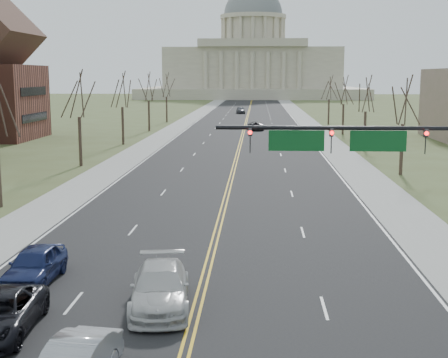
# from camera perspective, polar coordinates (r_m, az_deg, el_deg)

# --- Properties ---
(road) EXTENTS (20.00, 380.00, 0.01)m
(road) POSITION_cam_1_polar(r_m,az_deg,el_deg) (123.84, 2.03, 5.25)
(road) COLOR black
(road) RESTS_ON ground
(cross_road) EXTENTS (120.00, 14.00, 0.01)m
(cross_road) POSITION_cam_1_polar(r_m,az_deg,el_deg) (21.60, -3.49, -15.26)
(cross_road) COLOR black
(cross_road) RESTS_ON ground
(sidewalk_left) EXTENTS (4.00, 380.00, 0.03)m
(sidewalk_left) POSITION_cam_1_polar(r_m,az_deg,el_deg) (124.64, -3.51, 5.27)
(sidewalk_left) COLOR gray
(sidewalk_left) RESTS_ON ground
(sidewalk_right) EXTENTS (4.00, 380.00, 0.03)m
(sidewalk_right) POSITION_cam_1_polar(r_m,az_deg,el_deg) (124.19, 7.60, 5.19)
(sidewalk_right) COLOR gray
(sidewalk_right) RESTS_ON ground
(center_line) EXTENTS (0.42, 380.00, 0.01)m
(center_line) POSITION_cam_1_polar(r_m,az_deg,el_deg) (123.84, 2.03, 5.26)
(center_line) COLOR gold
(center_line) RESTS_ON road
(edge_line_left) EXTENTS (0.15, 380.00, 0.01)m
(edge_line_left) POSITION_cam_1_polar(r_m,az_deg,el_deg) (124.41, -2.50, 5.28)
(edge_line_left) COLOR silver
(edge_line_left) RESTS_ON road
(edge_line_right) EXTENTS (0.15, 380.00, 0.01)m
(edge_line_right) POSITION_cam_1_polar(r_m,az_deg,el_deg) (124.04, 6.58, 5.21)
(edge_line_right) COLOR silver
(edge_line_right) RESTS_ON road
(capitol) EXTENTS (90.00, 60.00, 50.00)m
(capitol) POSITION_cam_1_polar(r_m,az_deg,el_deg) (263.46, 2.65, 10.55)
(capitol) COLOR #BFB89F
(capitol) RESTS_ON ground
(signal_mast) EXTENTS (12.12, 0.44, 7.20)m
(signal_mast) POSITION_cam_1_polar(r_m,az_deg,el_deg) (27.66, 13.76, 2.39)
(signal_mast) COLOR black
(signal_mast) RESTS_ON ground
(tree_r_1) EXTENTS (3.74, 3.74, 8.50)m
(tree_r_1) POSITION_cam_1_polar(r_m,az_deg,el_deg) (59.03, 16.11, 6.67)
(tree_r_1) COLOR #33261E
(tree_r_1) RESTS_ON ground
(tree_l_1) EXTENTS (3.96, 3.96, 9.00)m
(tree_l_1) POSITION_cam_1_polar(r_m,az_deg,el_deg) (64.05, -13.16, 7.33)
(tree_l_1) COLOR #33261E
(tree_l_1) RESTS_ON ground
(tree_r_2) EXTENTS (3.74, 3.74, 8.50)m
(tree_r_2) POSITION_cam_1_polar(r_m,az_deg,el_deg) (78.64, 12.86, 7.40)
(tree_r_2) COLOR #33261E
(tree_r_2) RESTS_ON ground
(tree_l_2) EXTENTS (3.96, 3.96, 9.00)m
(tree_l_2) POSITION_cam_1_polar(r_m,az_deg,el_deg) (83.44, -9.32, 7.88)
(tree_l_2) COLOR #33261E
(tree_l_2) RESTS_ON ground
(tree_r_3) EXTENTS (3.74, 3.74, 8.50)m
(tree_r_3) POSITION_cam_1_polar(r_m,az_deg,el_deg) (98.40, 10.90, 7.83)
(tree_r_3) COLOR #33261E
(tree_r_3) RESTS_ON ground
(tree_l_3) EXTENTS (3.96, 3.96, 9.00)m
(tree_l_3) POSITION_cam_1_polar(r_m,az_deg,el_deg) (103.06, -6.92, 8.21)
(tree_l_3) COLOR #33261E
(tree_l_3) RESTS_ON ground
(tree_r_4) EXTENTS (3.74, 3.74, 8.50)m
(tree_r_4) POSITION_cam_1_polar(r_m,az_deg,el_deg) (118.25, 9.60, 8.11)
(tree_r_4) COLOR #33261E
(tree_r_4) RESTS_ON ground
(tree_l_4) EXTENTS (3.96, 3.96, 9.00)m
(tree_l_4) POSITION_cam_1_polar(r_m,az_deg,el_deg) (122.81, -5.29, 8.42)
(tree_l_4) COLOR #33261E
(tree_l_4) RESTS_ON ground
(car_sb_inner_second) EXTENTS (2.89, 5.78, 1.61)m
(car_sb_inner_second) POSITION_cam_1_polar(r_m,az_deg,el_deg) (24.90, -5.87, -9.85)
(car_sb_inner_second) COLOR #B7B7B7
(car_sb_inner_second) RESTS_ON road
(car_sb_outer_second) EXTENTS (1.89, 4.68, 1.59)m
(car_sb_outer_second) POSITION_cam_1_polar(r_m,az_deg,el_deg) (28.86, -16.92, -7.52)
(car_sb_outer_second) COLOR #151F4C
(car_sb_outer_second) RESTS_ON road
(car_far_nb) EXTENTS (2.83, 5.40, 1.45)m
(car_far_nb) POSITION_cam_1_polar(r_m,az_deg,el_deg) (105.23, 2.91, 4.91)
(car_far_nb) COLOR black
(car_far_nb) RESTS_ON road
(car_far_sb) EXTENTS (2.47, 5.05, 1.66)m
(car_far_sb) POSITION_cam_1_polar(r_m,az_deg,el_deg) (151.26, 1.53, 6.33)
(car_far_sb) COLOR #55565D
(car_far_sb) RESTS_ON road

